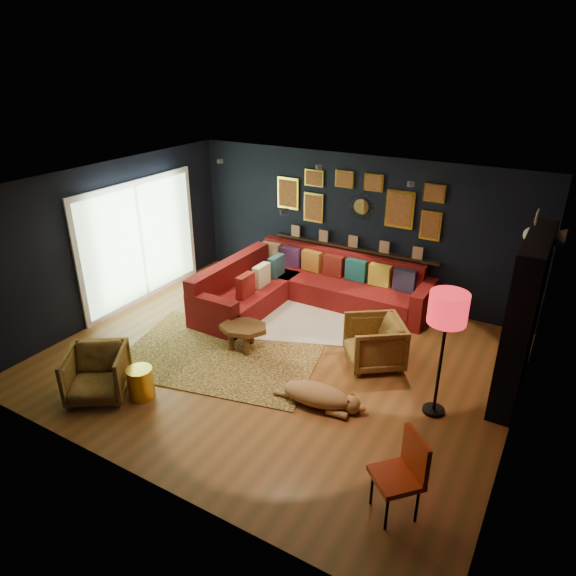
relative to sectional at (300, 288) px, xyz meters
The scene contains 20 objects.
floor 1.94m from the sectional, 71.24° to the right, with size 6.50×6.50×0.00m, color brown.
room_walls 2.29m from the sectional, 71.24° to the right, with size 6.50×6.50×6.50m.
sectional is the anchor object (origin of this frame).
ledge 1.22m from the sectional, 54.82° to the left, with size 3.20×0.12×0.04m, color black.
gallery_wall 1.84m from the sectional, 56.49° to the left, with size 3.15×0.04×1.02m.
sunburst_mirror 1.80m from the sectional, 51.91° to the left, with size 0.47×0.16×0.47m.
fireplace 3.88m from the sectional, 13.77° to the right, with size 0.31×1.60×2.20m.
deer_head 4.15m from the sectional, ahead, with size 0.50×0.28×0.45m.
sliding_door 2.97m from the sectional, 155.08° to the right, with size 0.06×2.80×2.20m.
ceiling_spots 2.53m from the sectional, 58.65° to the right, with size 3.30×2.50×0.06m.
shag_rug 0.76m from the sectional, 47.49° to the right, with size 2.15×1.57×0.03m, color silver.
leopard_rug 2.14m from the sectional, 95.03° to the right, with size 2.87×2.05×0.02m, color #DCAB55.
coffee_table 1.81m from the sectional, 89.55° to the right, with size 0.90×0.77×0.38m.
pouf 1.23m from the sectional, 124.14° to the right, with size 0.53×0.53×0.35m, color maroon.
armchair_left 3.88m from the sectional, 104.47° to the right, with size 0.74×0.69×0.76m, color gold.
armchair_right 2.24m from the sectional, 32.65° to the right, with size 0.77×0.72×0.79m, color gold.
gold_stool 3.53m from the sectional, 97.72° to the right, with size 0.34×0.34×0.43m, color yellow.
orange_chair 4.75m from the sectional, 49.00° to the right, with size 0.61×0.61×0.91m.
floor_lamp 3.67m from the sectional, 32.02° to the right, with size 0.46×0.46×1.67m.
dog 2.97m from the sectional, 57.04° to the right, with size 1.24×0.61×0.39m, color #B2764B, non-canonical shape.
Camera 1 is at (3.41, -5.56, 4.16)m, focal length 32.00 mm.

